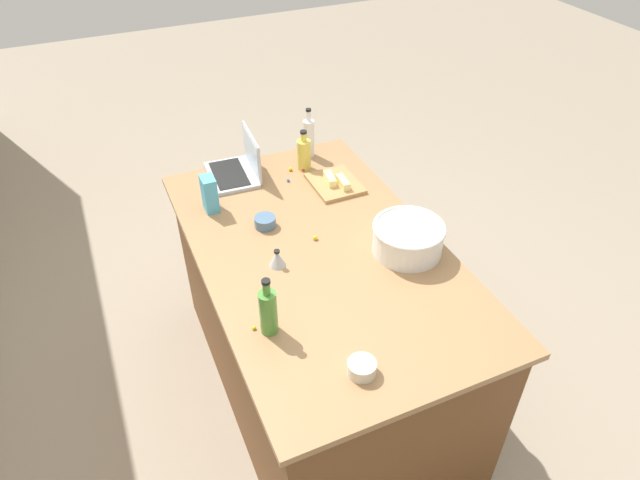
# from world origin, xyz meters

# --- Properties ---
(ground_plane) EXTENTS (12.00, 12.00, 0.00)m
(ground_plane) POSITION_xyz_m (0.00, 0.00, 0.00)
(ground_plane) COLOR gray
(island_counter) EXTENTS (1.68, 1.00, 0.90)m
(island_counter) POSITION_xyz_m (0.00, 0.00, 0.45)
(island_counter) COLOR brown
(island_counter) RESTS_ON ground
(laptop) EXTENTS (0.32, 0.25, 0.22)m
(laptop) POSITION_xyz_m (0.70, 0.14, 0.95)
(laptop) COLOR #B7B7BC
(laptop) RESTS_ON island_counter
(mixing_bowl_large) EXTENTS (0.30, 0.30, 0.13)m
(mixing_bowl_large) POSITION_xyz_m (-0.16, -0.33, 0.97)
(mixing_bowl_large) COLOR white
(mixing_bowl_large) RESTS_ON island_counter
(bottle_olive) EXTENTS (0.06, 0.06, 0.24)m
(bottle_olive) POSITION_xyz_m (-0.34, 0.35, 1.00)
(bottle_olive) COLOR #4C8C38
(bottle_olive) RESTS_ON island_counter
(bottle_oil) EXTENTS (0.07, 0.07, 0.21)m
(bottle_oil) POSITION_xyz_m (0.63, -0.19, 0.98)
(bottle_oil) COLOR #DBC64C
(bottle_oil) RESTS_ON island_counter
(bottle_vinegar) EXTENTS (0.06, 0.06, 0.27)m
(bottle_vinegar) POSITION_xyz_m (0.75, -0.27, 1.01)
(bottle_vinegar) COLOR white
(bottle_vinegar) RESTS_ON island_counter
(cutting_board) EXTENTS (0.27, 0.22, 0.02)m
(cutting_board) POSITION_xyz_m (0.43, -0.27, 0.91)
(cutting_board) COLOR #AD7F4C
(cutting_board) RESTS_ON island_counter
(butter_stick_left) EXTENTS (0.11, 0.04, 0.04)m
(butter_stick_left) POSITION_xyz_m (0.38, -0.29, 0.94)
(butter_stick_left) COLOR #F4E58C
(butter_stick_left) RESTS_ON cutting_board
(butter_stick_right) EXTENTS (0.11, 0.05, 0.04)m
(butter_stick_right) POSITION_xyz_m (0.44, -0.25, 0.94)
(butter_stick_right) COLOR #F4E58C
(butter_stick_right) RESTS_ON cutting_board
(ramekin_small) EXTENTS (0.10, 0.10, 0.05)m
(ramekin_small) POSITION_xyz_m (0.25, 0.16, 0.92)
(ramekin_small) COLOR slate
(ramekin_small) RESTS_ON island_counter
(ramekin_medium) EXTENTS (0.10, 0.10, 0.05)m
(ramekin_medium) POSITION_xyz_m (-0.65, 0.13, 0.92)
(ramekin_medium) COLOR beige
(ramekin_medium) RESTS_ON island_counter
(kitchen_timer) EXTENTS (0.07, 0.07, 0.08)m
(kitchen_timer) POSITION_xyz_m (-0.02, 0.20, 0.94)
(kitchen_timer) COLOR #B2B2B7
(kitchen_timer) RESTS_ON island_counter
(candy_bag) EXTENTS (0.09, 0.06, 0.17)m
(candy_bag) POSITION_xyz_m (0.47, 0.34, 0.99)
(candy_bag) COLOR #4CA5CC
(candy_bag) RESTS_ON island_counter
(candy_0) EXTENTS (0.02, 0.02, 0.02)m
(candy_0) POSITION_xyz_m (0.61, -0.18, 0.91)
(candy_0) COLOR red
(candy_0) RESTS_ON island_counter
(candy_2) EXTENTS (0.01, 0.01, 0.01)m
(candy_2) POSITION_xyz_m (0.55, -0.07, 0.91)
(candy_2) COLOR blue
(candy_2) RESTS_ON island_counter
(candy_3) EXTENTS (0.02, 0.02, 0.02)m
(candy_3) POSITION_xyz_m (0.07, -0.01, 0.91)
(candy_3) COLOR yellow
(candy_3) RESTS_ON island_counter
(candy_4) EXTENTS (0.02, 0.02, 0.02)m
(candy_4) POSITION_xyz_m (0.64, -0.12, 0.91)
(candy_4) COLOR yellow
(candy_4) RESTS_ON island_counter
(candy_5) EXTENTS (0.01, 0.01, 0.01)m
(candy_5) POSITION_xyz_m (-0.32, 0.40, 0.91)
(candy_5) COLOR yellow
(candy_5) RESTS_ON island_counter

